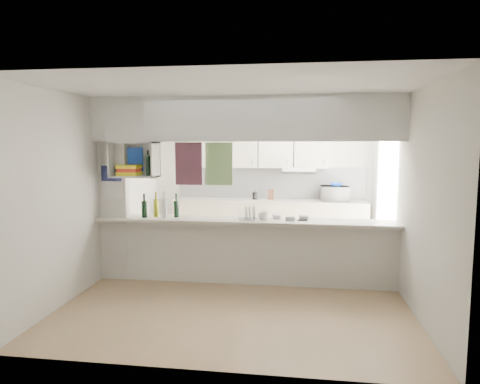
% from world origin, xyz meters
% --- Properties ---
extents(floor, '(4.80, 4.80, 0.00)m').
position_xyz_m(floor, '(0.00, 0.00, 0.00)').
color(floor, tan).
rests_on(floor, ground).
extents(ceiling, '(4.80, 4.80, 0.00)m').
position_xyz_m(ceiling, '(0.00, 0.00, 2.60)').
color(ceiling, white).
rests_on(ceiling, wall_back).
extents(wall_back, '(4.20, 0.00, 4.20)m').
position_xyz_m(wall_back, '(0.00, 2.40, 1.30)').
color(wall_back, silver).
rests_on(wall_back, floor).
extents(wall_left, '(0.00, 4.80, 4.80)m').
position_xyz_m(wall_left, '(-2.10, 0.00, 1.30)').
color(wall_left, silver).
rests_on(wall_left, floor).
extents(wall_right, '(0.00, 4.80, 4.80)m').
position_xyz_m(wall_right, '(2.10, 0.00, 1.30)').
color(wall_right, silver).
rests_on(wall_right, floor).
extents(servery_partition, '(4.20, 0.50, 2.60)m').
position_xyz_m(servery_partition, '(-0.17, 0.00, 1.66)').
color(servery_partition, silver).
rests_on(servery_partition, floor).
extents(cubby_shelf, '(0.65, 0.35, 0.50)m').
position_xyz_m(cubby_shelf, '(-1.57, -0.06, 1.71)').
color(cubby_shelf, white).
rests_on(cubby_shelf, bulkhead).
extents(kitchen_run, '(3.60, 0.63, 2.24)m').
position_xyz_m(kitchen_run, '(0.16, 2.14, 0.83)').
color(kitchen_run, beige).
rests_on(kitchen_run, floor).
extents(microwave, '(0.52, 0.37, 0.28)m').
position_xyz_m(microwave, '(1.40, 2.09, 1.06)').
color(microwave, white).
rests_on(microwave, bench_top).
extents(bowl, '(0.25, 0.25, 0.06)m').
position_xyz_m(bowl, '(1.43, 2.06, 1.23)').
color(bowl, navy).
rests_on(bowl, microwave).
extents(dish_rack, '(0.44, 0.37, 0.20)m').
position_xyz_m(dish_rack, '(0.12, -0.04, 1.00)').
color(dish_rack, silver).
rests_on(dish_rack, breakfast_bar).
extents(cup, '(0.17, 0.17, 0.10)m').
position_xyz_m(cup, '(0.27, -0.06, 0.99)').
color(cup, white).
rests_on(cup, dish_rack).
extents(wine_bottles, '(0.53, 0.16, 0.38)m').
position_xyz_m(wine_bottles, '(-1.21, -0.02, 1.06)').
color(wine_bottles, black).
rests_on(wine_bottles, breakfast_bar).
extents(plastic_tubs, '(0.50, 0.21, 0.07)m').
position_xyz_m(plastic_tubs, '(0.61, 0.04, 0.95)').
color(plastic_tubs, silver).
rests_on(plastic_tubs, breakfast_bar).
extents(utensil_jar, '(0.10, 0.10, 0.14)m').
position_xyz_m(utensil_jar, '(-0.07, 2.15, 0.99)').
color(utensil_jar, black).
rests_on(utensil_jar, bench_top).
extents(knife_block, '(0.11, 0.09, 0.19)m').
position_xyz_m(knife_block, '(0.23, 2.18, 1.02)').
color(knife_block, '#4C2A1A').
rests_on(knife_block, bench_top).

